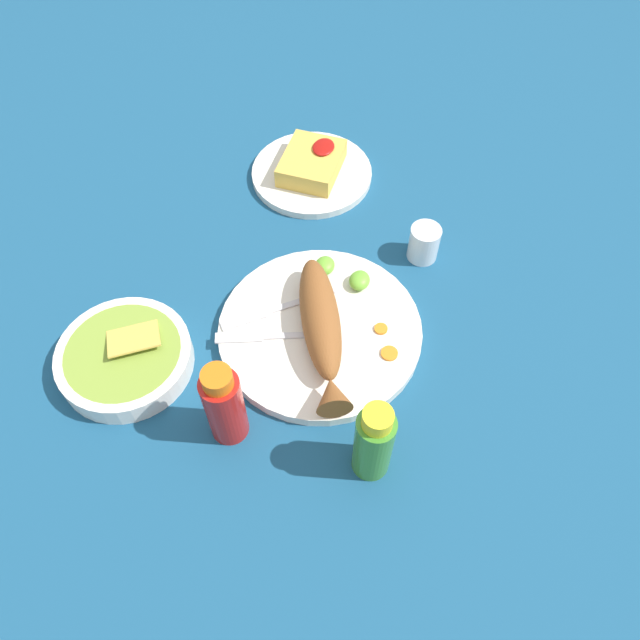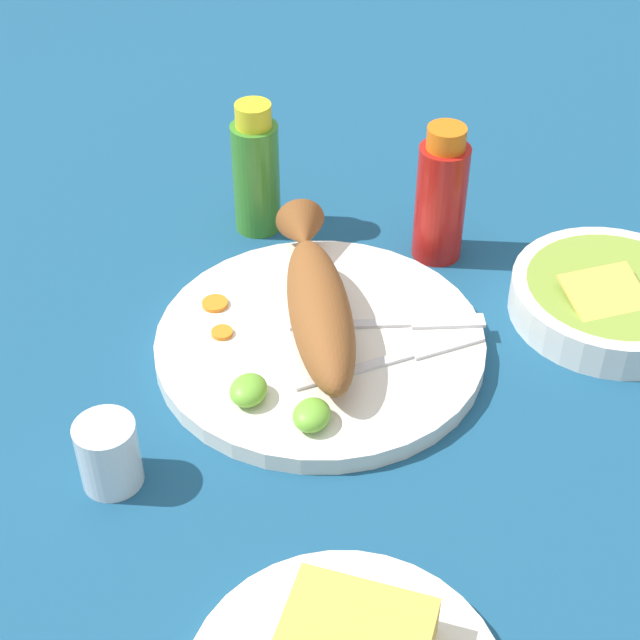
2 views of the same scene
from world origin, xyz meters
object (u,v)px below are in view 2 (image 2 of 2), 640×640
Objects in this scene: fried_fish at (317,300)px; fork_near at (401,323)px; hot_sauce_bottle_red at (441,197)px; salt_cup at (109,457)px; fork_far at (403,356)px; guacamole_bowl at (611,297)px; main_plate at (320,344)px; hot_sauce_bottle_green at (256,172)px.

fork_near is at bearing 81.22° from fried_fish.
hot_sauce_bottle_red is 2.41× the size of salt_cup.
fork_far is 0.22m from guacamole_bowl.
guacamole_bowl is (-0.12, 0.26, -0.03)m from fried_fish.
fried_fish is 0.24m from salt_cup.
hot_sauce_bottle_green is (-0.18, -0.13, 0.06)m from main_plate.
hot_sauce_bottle_red reaches higher than guacamole_bowl.
main_plate is 1.58× the size of guacamole_bowl.
hot_sauce_bottle_green is (-0.18, -0.21, 0.05)m from fork_far.
fried_fish is (-0.02, -0.01, 0.04)m from main_plate.
salt_cup is at bearing -174.35° from fork_far.
main_plate is at bearing 136.47° from fork_far.
salt_cup is (0.38, 0.01, -0.04)m from hot_sauce_bottle_green.
hot_sauce_bottle_green reaches higher than fork_near.
hot_sauce_bottle_red is at bearing 154.24° from salt_cup.
fried_fish is 1.70× the size of fork_far.
main_plate is 0.29m from guacamole_bowl.
salt_cup is (0.22, -0.11, -0.02)m from fried_fish.
salt_cup reaches higher than guacamole_bowl.
salt_cup is (0.24, -0.18, 0.01)m from fork_near.
hot_sauce_bottle_red is 0.20m from hot_sauce_bottle_green.
fork_near is 1.19× the size of hot_sauce_bottle_red.
fork_far is (0.05, 0.01, 0.00)m from fork_near.
salt_cup is 0.50m from guacamole_bowl.
hot_sauce_bottle_red reaches higher than fried_fish.
salt_cup is (0.39, -0.19, -0.04)m from hot_sauce_bottle_red.
salt_cup reaches higher than fork_far.
hot_sauce_bottle_red reaches higher than main_plate.
salt_cup reaches higher than fork_near.
fried_fish is 0.08m from fork_near.
main_plate is 1.19× the size of fried_fish.
fork_far is at bearing -94.45° from fork_near.
fork_near is at bearing 54.42° from hot_sauce_bottle_green.
hot_sauce_bottle_red reaches higher than fork_far.
fried_fish is at bearing -65.70° from guacamole_bowl.
hot_sauce_bottle_green is (-0.14, -0.19, 0.05)m from fork_near.
fried_fish is 0.10m from fork_far.
guacamole_bowl is at bearing 132.34° from salt_cup.
guacamole_bowl is (-0.14, 0.17, 0.00)m from fork_far.
main_plate is 1.73× the size of fork_near.
hot_sauce_bottle_red is (-0.17, 0.08, 0.02)m from fried_fish.
fork_near is at bearing 66.09° from fork_far.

